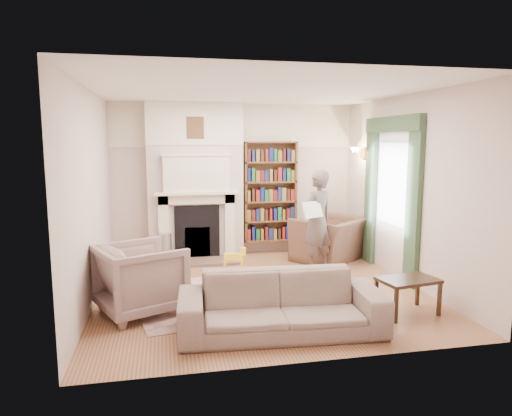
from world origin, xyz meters
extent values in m
plane|color=brown|center=(0.00, 0.00, 0.00)|extent=(4.50, 4.50, 0.00)
plane|color=white|center=(0.00, 0.00, 2.80)|extent=(4.50, 4.50, 0.00)
plane|color=beige|center=(0.00, 2.25, 1.40)|extent=(4.50, 0.00, 4.50)
plane|color=beige|center=(0.00, -2.25, 1.40)|extent=(4.50, 0.00, 4.50)
plane|color=beige|center=(-2.25, 0.00, 1.40)|extent=(0.00, 4.50, 4.50)
plane|color=beige|center=(2.25, 0.00, 1.40)|extent=(0.00, 4.50, 4.50)
cube|color=beige|center=(-0.75, 2.08, 1.40)|extent=(1.70, 0.35, 2.80)
cube|color=silver|center=(-0.75, 1.79, 1.22)|extent=(1.47, 0.24, 0.05)
cube|color=black|center=(-0.75, 1.88, 0.50)|extent=(0.80, 0.06, 0.96)
cube|color=silver|center=(-0.75, 1.81, 1.55)|extent=(1.15, 0.18, 0.62)
cube|color=brown|center=(0.65, 2.12, 1.18)|extent=(1.00, 0.24, 1.85)
cube|color=silver|center=(2.23, 0.40, 1.45)|extent=(0.02, 0.90, 1.30)
cube|color=#304C33|center=(2.20, -0.30, 1.20)|extent=(0.07, 0.32, 2.40)
cube|color=#304C33|center=(2.20, 1.10, 1.20)|extent=(0.07, 0.32, 2.40)
cube|color=#304C33|center=(2.19, 0.40, 2.38)|extent=(0.09, 1.70, 0.24)
cube|color=beige|center=(-0.48, -0.20, 0.01)|extent=(2.83, 2.37, 0.01)
imported|color=#462D25|center=(1.57, 1.36, 0.39)|extent=(1.58, 1.55, 0.77)
imported|color=gray|center=(-1.62, -0.59, 0.44)|extent=(1.25, 1.24, 0.87)
imported|color=gray|center=(-0.07, -1.51, 0.33)|extent=(2.31, 1.04, 0.66)
imported|color=#584A46|center=(1.12, 0.76, 0.83)|extent=(0.72, 0.63, 1.66)
cube|color=white|center=(0.97, 0.56, 1.05)|extent=(0.38, 0.26, 0.25)
cylinder|color=#A8ABB0|center=(-1.33, 1.67, 0.28)|extent=(0.28, 0.28, 0.55)
cube|color=gold|center=(-0.47, 0.18, 0.03)|extent=(0.41, 0.41, 0.03)
cube|color=#A52812|center=(-1.00, -0.01, 0.04)|extent=(0.33, 0.24, 0.05)
cube|color=red|center=(0.59, -0.25, 0.02)|extent=(0.30, 0.28, 0.02)
cube|color=red|center=(0.36, -0.27, 0.02)|extent=(0.26, 0.21, 0.02)
cube|color=red|center=(0.10, -0.52, 0.02)|extent=(0.30, 0.27, 0.02)
camera|label=1|loc=(-1.31, -6.21, 2.11)|focal=32.00mm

